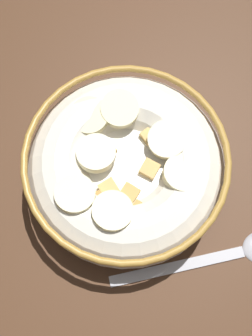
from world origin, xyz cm
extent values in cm
cube|color=#472B19|center=(0.00, 0.00, -1.00)|extent=(98.18, 98.18, 2.00)
cylinder|color=silver|center=(0.00, 0.00, 0.30)|extent=(9.88, 9.88, 0.60)
torus|color=silver|center=(0.00, 0.00, 2.93)|extent=(17.96, 17.96, 5.86)
torus|color=#B28438|center=(0.00, 0.00, 5.56)|extent=(18.02, 18.02, 0.60)
cylinder|color=white|center=(0.00, 0.00, 3.89)|extent=(14.44, 14.44, 0.40)
cube|color=tan|center=(-0.12, 4.77, 4.50)|extent=(2.08, 2.07, 0.78)
cube|color=tan|center=(-2.54, -0.92, 4.34)|extent=(1.83, 1.83, 0.67)
cube|color=tan|center=(3.70, 3.44, 4.46)|extent=(2.09, 2.09, 0.83)
cube|color=#AD7F42|center=(-5.74, -1.67, 4.58)|extent=(2.02, 2.01, 0.70)
cube|color=tan|center=(-0.24, -2.13, 4.43)|extent=(1.78, 1.79, 0.68)
cube|color=#B78947|center=(2.10, 5.48, 4.41)|extent=(1.71, 1.72, 0.66)
cube|color=#B78947|center=(-3.93, -2.07, 4.61)|extent=(1.91, 1.92, 0.70)
cube|color=tan|center=(3.03, -1.51, 4.39)|extent=(2.07, 2.08, 0.80)
cube|color=#B78947|center=(3.66, -3.18, 4.58)|extent=(1.91, 1.88, 0.76)
cube|color=tan|center=(-2.61, 0.87, 4.56)|extent=(2.08, 2.08, 0.77)
cube|color=#AD7F42|center=(-3.94, 1.74, 4.53)|extent=(2.01, 2.03, 0.75)
cube|color=tan|center=(0.81, 2.05, 4.39)|extent=(2.04, 2.05, 0.72)
cylinder|color=beige|center=(-4.69, 0.37, 5.77)|extent=(4.80, 4.78, 1.49)
cylinder|color=#F9EFC6|center=(2.68, -3.04, 5.31)|extent=(3.83, 3.79, 1.46)
cylinder|color=#F9EFC6|center=(-0.11, 2.66, 5.28)|extent=(4.24, 4.18, 1.21)
cylinder|color=beige|center=(-4.01, 3.37, 5.71)|extent=(3.75, 3.72, 1.39)
cylinder|color=beige|center=(-0.43, -4.96, 5.25)|extent=(3.76, 3.77, 1.41)
cylinder|color=beige|center=(3.24, 4.13, 5.22)|extent=(4.58, 4.53, 1.31)
cylinder|color=beige|center=(4.47, 1.67, 5.45)|extent=(4.84, 4.81, 1.53)
cube|color=#A5A5AD|center=(-7.19, -6.59, 0.18)|extent=(6.50, 11.75, 0.36)
camera|label=1|loc=(-11.07, -2.72, 40.49)|focal=46.18mm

